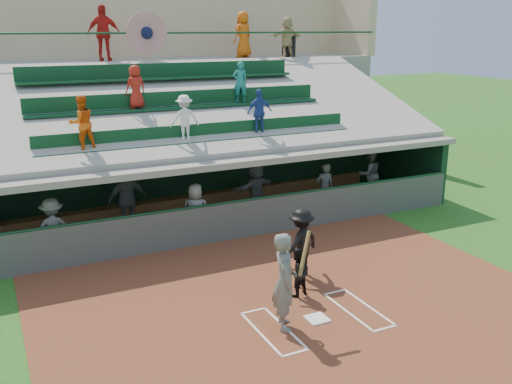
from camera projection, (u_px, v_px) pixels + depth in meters
name	position (u px, v px, depth m)	size (l,w,h in m)	color
ground	(317.00, 320.00, 11.71)	(100.00, 100.00, 0.00)	#215317
dirt_slab	(305.00, 309.00, 12.14)	(11.00, 9.00, 0.02)	#602E1B
home_plate	(317.00, 319.00, 11.70)	(0.43, 0.43, 0.03)	white
batters_box_chalk	(317.00, 319.00, 11.71)	(2.65, 1.85, 0.01)	white
dugout_floor	(202.00, 222.00, 17.55)	(16.00, 3.50, 0.04)	gray
concourse_slab	(141.00, 118.00, 22.76)	(20.00, 3.00, 4.60)	gray
grandstand	(163.00, 131.00, 20.18)	(20.40, 10.40, 7.80)	#4D524D
batter_at_plate	(285.00, 281.00, 11.15)	(0.97, 0.84, 1.99)	#565954
catcher	(296.00, 272.00, 12.61)	(0.55, 0.42, 1.12)	black
home_umpire	(301.00, 242.00, 13.61)	(1.08, 0.62, 1.67)	black
dugout_bench	(179.00, 204.00, 18.57)	(15.18, 0.46, 0.46)	#996737
dugout_player_a	(53.00, 229.00, 14.53)	(1.04, 0.60, 1.62)	#60625C
dugout_player_b	(127.00, 200.00, 16.33)	(1.17, 0.49, 2.00)	#51544F
dugout_player_c	(196.00, 212.00, 15.86)	(0.79, 0.52, 1.62)	#5F615C
dugout_player_d	(256.00, 188.00, 18.03)	(1.57, 0.50, 1.70)	#60635E
dugout_player_e	(325.00, 188.00, 18.30)	(0.58, 0.38, 1.60)	#535550
dugout_player_f	(369.00, 174.00, 19.57)	(0.89, 0.69, 1.82)	#555853
trash_bin	(289.00, 46.00, 23.78)	(0.58, 0.58, 0.87)	black
concourse_staff_a	(104.00, 33.00, 20.60)	(1.16, 0.49, 1.99)	red
concourse_staff_b	(243.00, 35.00, 23.34)	(0.89, 0.58, 1.82)	#D2550C
concourse_staff_c	(287.00, 37.00, 23.31)	(1.51, 0.48, 1.62)	tan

